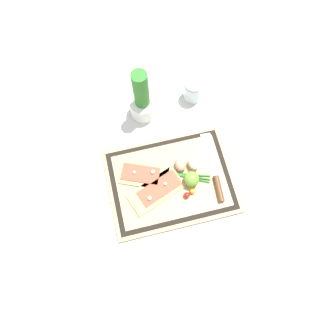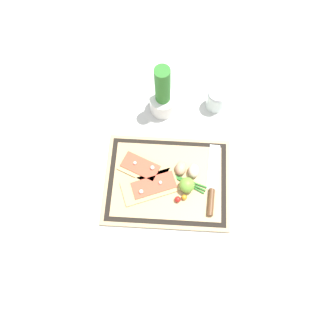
{
  "view_description": "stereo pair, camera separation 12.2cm",
  "coord_description": "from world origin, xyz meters",
  "px_view_note": "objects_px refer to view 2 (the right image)",
  "views": [
    {
      "loc": [
        -0.1,
        -0.36,
        1.18
      ],
      "look_at": [
        0.0,
        0.04,
        0.03
      ],
      "focal_mm": 35.0,
      "sensor_mm": 36.0,
      "label": 1
    },
    {
      "loc": [
        0.02,
        -0.37,
        1.18
      ],
      "look_at": [
        0.0,
        0.04,
        0.03
      ],
      "focal_mm": 35.0,
      "sensor_mm": 36.0,
      "label": 2
    }
  ],
  "objects_px": {
    "pizza_slice_far": "(143,167)",
    "knife": "(212,191)",
    "egg_brown": "(181,168)",
    "herb_pot": "(163,97)",
    "sauce_jar": "(216,100)",
    "lime": "(187,185)",
    "cherry_tomato_yellow": "(184,197)",
    "egg_pink": "(194,171)",
    "cherry_tomato_red": "(178,199)",
    "pizza_slice_near": "(151,186)"
  },
  "relations": [
    {
      "from": "pizza_slice_far",
      "to": "lime",
      "type": "height_order",
      "value": "lime"
    },
    {
      "from": "pizza_slice_near",
      "to": "knife",
      "type": "height_order",
      "value": "pizza_slice_near"
    },
    {
      "from": "knife",
      "to": "cherry_tomato_red",
      "type": "xyz_separation_m",
      "value": [
        -0.12,
        -0.04,
        0.0
      ]
    },
    {
      "from": "pizza_slice_near",
      "to": "egg_pink",
      "type": "bearing_deg",
      "value": 22.49
    },
    {
      "from": "pizza_slice_near",
      "to": "lime",
      "type": "bearing_deg",
      "value": 2.34
    },
    {
      "from": "knife",
      "to": "cherry_tomato_yellow",
      "type": "distance_m",
      "value": 0.1
    },
    {
      "from": "knife",
      "to": "pizza_slice_near",
      "type": "bearing_deg",
      "value": 178.63
    },
    {
      "from": "egg_brown",
      "to": "egg_pink",
      "type": "distance_m",
      "value": 0.05
    },
    {
      "from": "pizza_slice_far",
      "to": "knife",
      "type": "relative_size",
      "value": 0.72
    },
    {
      "from": "herb_pot",
      "to": "pizza_slice_far",
      "type": "bearing_deg",
      "value": -102.41
    },
    {
      "from": "egg_brown",
      "to": "cherry_tomato_yellow",
      "type": "distance_m",
      "value": 0.11
    },
    {
      "from": "pizza_slice_near",
      "to": "herb_pot",
      "type": "height_order",
      "value": "herb_pot"
    },
    {
      "from": "knife",
      "to": "egg_pink",
      "type": "distance_m",
      "value": 0.1
    },
    {
      "from": "pizza_slice_far",
      "to": "cherry_tomato_yellow",
      "type": "xyz_separation_m",
      "value": [
        0.16,
        -0.11,
        0.0
      ]
    },
    {
      "from": "pizza_slice_far",
      "to": "egg_pink",
      "type": "xyz_separation_m",
      "value": [
        0.19,
        -0.01,
        0.01
      ]
    },
    {
      "from": "lime",
      "to": "sauce_jar",
      "type": "relative_size",
      "value": 0.61
    },
    {
      "from": "egg_brown",
      "to": "herb_pot",
      "type": "distance_m",
      "value": 0.29
    },
    {
      "from": "egg_pink",
      "to": "lime",
      "type": "relative_size",
      "value": 0.93
    },
    {
      "from": "pizza_slice_far",
      "to": "knife",
      "type": "height_order",
      "value": "pizza_slice_far"
    },
    {
      "from": "knife",
      "to": "egg_brown",
      "type": "distance_m",
      "value": 0.14
    },
    {
      "from": "pizza_slice_near",
      "to": "sauce_jar",
      "type": "xyz_separation_m",
      "value": [
        0.24,
        0.37,
        0.02
      ]
    },
    {
      "from": "egg_pink",
      "to": "lime",
      "type": "bearing_deg",
      "value": -111.74
    },
    {
      "from": "herb_pot",
      "to": "knife",
      "type": "bearing_deg",
      "value": -60.07
    },
    {
      "from": "egg_pink",
      "to": "cherry_tomato_red",
      "type": "bearing_deg",
      "value": -116.34
    },
    {
      "from": "knife",
      "to": "sauce_jar",
      "type": "xyz_separation_m",
      "value": [
        0.01,
        0.37,
        0.02
      ]
    },
    {
      "from": "cherry_tomato_red",
      "to": "knife",
      "type": "bearing_deg",
      "value": 17.91
    },
    {
      "from": "pizza_slice_far",
      "to": "cherry_tomato_red",
      "type": "relative_size",
      "value": 9.04
    },
    {
      "from": "cherry_tomato_red",
      "to": "herb_pot",
      "type": "height_order",
      "value": "herb_pot"
    },
    {
      "from": "pizza_slice_far",
      "to": "cherry_tomato_red",
      "type": "xyz_separation_m",
      "value": [
        0.14,
        -0.12,
        0.01
      ]
    },
    {
      "from": "knife",
      "to": "cherry_tomato_red",
      "type": "bearing_deg",
      "value": -162.09
    },
    {
      "from": "cherry_tomato_yellow",
      "to": "sauce_jar",
      "type": "xyz_separation_m",
      "value": [
        0.11,
        0.41,
        0.01
      ]
    },
    {
      "from": "sauce_jar",
      "to": "herb_pot",
      "type": "bearing_deg",
      "value": -173.01
    },
    {
      "from": "lime",
      "to": "cherry_tomato_yellow",
      "type": "relative_size",
      "value": 2.83
    },
    {
      "from": "herb_pot",
      "to": "sauce_jar",
      "type": "relative_size",
      "value": 2.67
    },
    {
      "from": "egg_pink",
      "to": "herb_pot",
      "type": "xyz_separation_m",
      "value": [
        -0.13,
        0.28,
        0.05
      ]
    },
    {
      "from": "egg_pink",
      "to": "cherry_tomato_yellow",
      "type": "bearing_deg",
      "value": -106.94
    },
    {
      "from": "cherry_tomato_red",
      "to": "cherry_tomato_yellow",
      "type": "xyz_separation_m",
      "value": [
        0.02,
        0.01,
        -0.0
      ]
    },
    {
      "from": "pizza_slice_far",
      "to": "egg_pink",
      "type": "relative_size",
      "value": 3.79
    },
    {
      "from": "lime",
      "to": "cherry_tomato_red",
      "type": "bearing_deg",
      "value": -121.26
    },
    {
      "from": "pizza_slice_far",
      "to": "knife",
      "type": "xyz_separation_m",
      "value": [
        0.26,
        -0.08,
        0.0
      ]
    },
    {
      "from": "pizza_slice_near",
      "to": "herb_pot",
      "type": "bearing_deg",
      "value": 85.92
    },
    {
      "from": "cherry_tomato_red",
      "to": "cherry_tomato_yellow",
      "type": "height_order",
      "value": "cherry_tomato_red"
    },
    {
      "from": "knife",
      "to": "lime",
      "type": "height_order",
      "value": "lime"
    },
    {
      "from": "pizza_slice_far",
      "to": "sauce_jar",
      "type": "bearing_deg",
      "value": 47.52
    },
    {
      "from": "herb_pot",
      "to": "sauce_jar",
      "type": "xyz_separation_m",
      "value": [
        0.21,
        0.03,
        -0.05
      ]
    },
    {
      "from": "knife",
      "to": "herb_pot",
      "type": "bearing_deg",
      "value": 119.93
    },
    {
      "from": "pizza_slice_far",
      "to": "cherry_tomato_yellow",
      "type": "relative_size",
      "value": 10.04
    },
    {
      "from": "lime",
      "to": "cherry_tomato_yellow",
      "type": "xyz_separation_m",
      "value": [
        -0.01,
        -0.04,
        -0.02
      ]
    },
    {
      "from": "cherry_tomato_red",
      "to": "sauce_jar",
      "type": "xyz_separation_m",
      "value": [
        0.14,
        0.42,
        0.01
      ]
    },
    {
      "from": "pizza_slice_near",
      "to": "egg_brown",
      "type": "xyz_separation_m",
      "value": [
        0.11,
        0.07,
        0.01
      ]
    }
  ]
}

